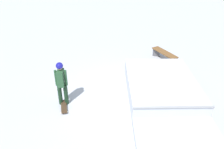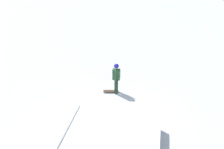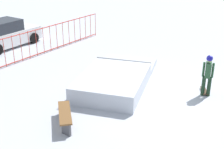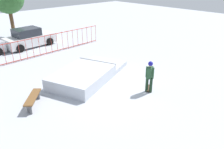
% 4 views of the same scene
% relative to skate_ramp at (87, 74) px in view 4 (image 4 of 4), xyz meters
% --- Properties ---
extents(ground_plane, '(60.00, 60.00, 0.00)m').
position_rel_skate_ramp_xyz_m(ground_plane, '(0.20, -1.34, -0.32)').
color(ground_plane, '#B2B7C1').
extents(skate_ramp, '(5.98, 4.38, 0.74)m').
position_rel_skate_ramp_xyz_m(skate_ramp, '(0.00, 0.00, 0.00)').
color(skate_ramp, silver).
rests_on(skate_ramp, ground).
extents(skater, '(0.43, 0.42, 1.73)m').
position_rel_skate_ramp_xyz_m(skater, '(1.46, -3.46, 0.69)').
color(skater, black).
rests_on(skater, ground).
extents(skateboard, '(0.78, 0.60, 0.09)m').
position_rel_skate_ramp_xyz_m(skateboard, '(1.71, -3.32, -0.24)').
color(skateboard, '#3F2D1E').
rests_on(skateboard, ground).
extents(perimeter_fence, '(10.77, 0.40, 1.50)m').
position_rel_skate_ramp_xyz_m(perimeter_fence, '(0.20, 5.73, 0.45)').
color(perimeter_fence, '#B22D23').
rests_on(perimeter_fence, ground).
extents(park_bench, '(1.36, 1.47, 0.48)m').
position_rel_skate_ramp_xyz_m(park_bench, '(-3.57, -0.53, 0.04)').
color(park_bench, brown).
rests_on(park_bench, ground).
extents(parked_car_white, '(4.21, 2.14, 1.60)m').
position_rel_skate_ramp_xyz_m(parked_car_white, '(0.44, 8.53, 0.41)').
color(parked_car_white, white).
rests_on(parked_car_white, ground).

